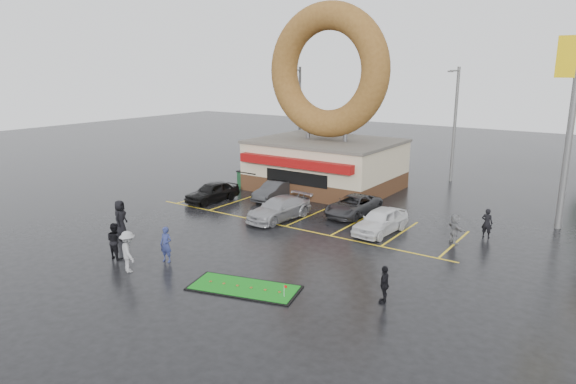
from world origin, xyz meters
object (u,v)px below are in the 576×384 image
Objects in this scene: car_dgrey at (274,191)px; dumpster at (251,180)px; car_silver at (279,209)px; person_cameraman at (384,284)px; shell_sign at (574,97)px; car_black at (212,192)px; donut_shop at (326,130)px; car_grey at (353,205)px; streetlight_mid at (455,122)px; person_blue at (166,244)px; streetlight_left at (299,114)px; putting_green at (244,288)px; car_white at (380,221)px.

car_dgrey is 2.13× the size of dumpster.
person_cameraman is at bearing -27.86° from car_silver.
car_black is at bearing -161.46° from shell_sign.
donut_shop reaches higher than car_dgrey.
donut_shop reaches higher than car_grey.
shell_sign is 1.18× the size of streetlight_mid.
donut_shop is 8.29m from car_grey.
person_blue is at bearing -85.48° from car_silver.
streetlight_left is 2.04× the size of car_grey.
donut_shop is 2.73× the size of putting_green.
person_cameraman reaches higher than dumpster.
person_blue reaches higher than dumpster.
donut_shop reaches higher than streetlight_mid.
car_black is 14.63m from putting_green.
person_cameraman is (11.83, -15.46, -3.70)m from donut_shop.
car_silver is 3.03× the size of person_cameraman.
car_white is at bearing 45.86° from person_blue.
person_cameraman is at bearing 21.65° from putting_green.
putting_green is (1.40, -12.32, -0.58)m from car_grey.
car_grey is at bearing 21.30° from car_black.
person_cameraman is 0.85× the size of dumpster.
putting_green is at bearing -79.88° from car_grey.
streetlight_mid is 2.35× the size of car_dgrey.
streetlight_mid is at bearing 98.38° from car_white.
donut_shop is at bearing 67.16° from car_black.
dumpster is at bearing -141.48° from person_cameraman.
shell_sign is 2.40× the size of car_grey.
donut_shop is at bearing -44.78° from streetlight_left.
donut_shop is 17.73m from person_blue.
car_silver is (-14.12, -7.65, -6.71)m from shell_sign.
dumpster reaches higher than car_dgrey.
shell_sign is 21.71m from dumpster.
car_dgrey is at bearing -103.15° from donut_shop.
car_black is 0.91× the size of car_grey.
dumpster is at bearing -173.41° from shell_sign.
car_black is at bearing 138.01° from putting_green.
donut_shop is at bearing 141.30° from car_white.
car_dgrey reaches higher than car_grey.
streetlight_mid is at bearing 48.62° from donut_shop.
streetlight_mid is 26.11m from person_blue.
car_white is (12.36, 0.23, 0.02)m from car_black.
donut_shop is at bearing 38.11° from dumpster.
donut_shop is 3.53× the size of car_dgrey.
car_dgrey is 9.54m from car_white.
car_black is at bearing -174.32° from car_white.
car_dgrey is (-8.16, -12.92, -4.15)m from streetlight_mid.
streetlight_mid reaches higher than car_silver.
person_blue is at bearing -84.84° from donut_shop.
streetlight_mid is (-9.00, 8.92, -2.60)m from shell_sign.
car_white is at bearing -43.32° from donut_shop.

